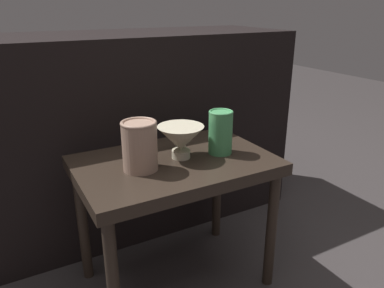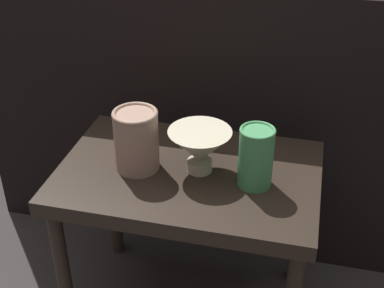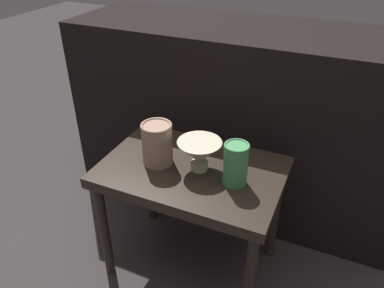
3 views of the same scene
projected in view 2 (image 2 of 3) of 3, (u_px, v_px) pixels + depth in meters
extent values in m
cube|color=#2D231C|center=(189.00, 177.00, 1.30)|extent=(0.63, 0.42, 0.04)
cylinder|color=#2D231C|center=(64.00, 278.00, 1.34)|extent=(0.04, 0.04, 0.44)
cylinder|color=#2D231C|center=(114.00, 196.00, 1.63)|extent=(0.04, 0.04, 0.44)
cylinder|color=#2D231C|center=(299.00, 224.00, 1.52)|extent=(0.04, 0.04, 0.44)
cube|color=black|center=(227.00, 98.00, 1.76)|extent=(1.47, 0.50, 0.84)
cylinder|color=beige|center=(200.00, 165.00, 1.29)|extent=(0.06, 0.06, 0.03)
cone|color=beige|center=(200.00, 146.00, 1.26)|extent=(0.15, 0.15, 0.08)
cylinder|color=tan|center=(137.00, 141.00, 1.27)|extent=(0.11, 0.11, 0.15)
torus|color=tan|center=(135.00, 114.00, 1.23)|extent=(0.11, 0.11, 0.01)
cylinder|color=#47995B|center=(256.00, 158.00, 1.21)|extent=(0.08, 0.08, 0.14)
torus|color=#47995B|center=(258.00, 131.00, 1.17)|extent=(0.08, 0.08, 0.01)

